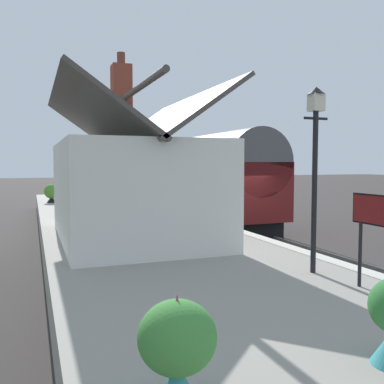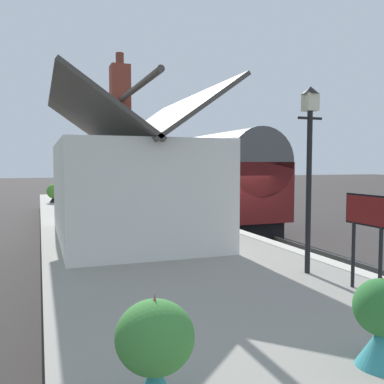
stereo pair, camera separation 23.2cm
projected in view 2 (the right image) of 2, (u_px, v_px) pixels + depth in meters
The scene contains 15 objects.
ground_plane at pixel (238, 243), 15.68m from camera, with size 160.00×160.00×0.00m, color #383330.
platform at pixel (133, 238), 14.32m from camera, with size 32.00×5.86×0.88m, color gray.
platform_edge_coping at pixel (209, 221), 15.22m from camera, with size 32.00×0.36×0.02m, color beige.
rail_near at pixel (277, 239), 16.22m from camera, with size 52.00×0.08×0.14m, color gray.
rail_far at pixel (243, 241), 15.74m from camera, with size 52.00×0.08×0.14m, color gray.
train at pixel (217, 179), 19.71m from camera, with size 8.78×2.73×4.32m.
station_building at pixel (129, 186), 11.81m from camera, with size 6.74×4.03×5.35m.
bench_platform_end at pixel (128, 196), 21.02m from camera, with size 1.41×0.47×0.88m.
bench_by_lamp at pixel (115, 192), 23.81m from camera, with size 1.41×0.46×0.88m.
bench_mid_platform at pixel (147, 201), 17.90m from camera, with size 1.41×0.46×0.88m.
planter_corner_building at pixel (381, 321), 4.29m from camera, with size 0.57×0.57×0.93m.
planter_bench_left at pixel (54, 193), 22.52m from camera, with size 0.74×0.74×0.99m.
planter_bench_right at pixel (155, 351), 3.48m from camera, with size 0.66×0.66×1.00m.
lamp_post_platform at pixel (310, 143), 7.86m from camera, with size 0.32×0.50×3.47m.
station_sign_board at pixel (367, 219), 6.74m from camera, with size 0.96×0.06×1.57m.
Camera 2 is at (-14.02, 6.86, 2.94)m, focal length 39.79 mm.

